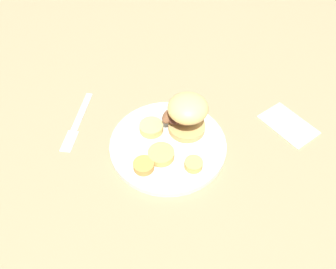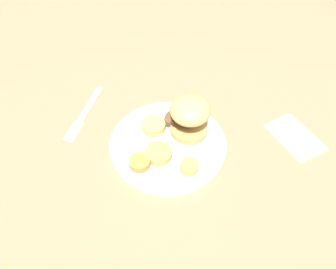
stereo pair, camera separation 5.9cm
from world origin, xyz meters
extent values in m
plane|color=#937F5B|center=(0.00, 0.00, 0.00)|extent=(4.00, 4.00, 0.00)
cylinder|color=silver|center=(0.00, 0.00, 0.01)|extent=(0.25, 0.25, 0.01)
torus|color=silver|center=(0.00, 0.00, 0.01)|extent=(0.25, 0.25, 0.01)
cylinder|color=tan|center=(0.05, 0.02, 0.02)|extent=(0.08, 0.08, 0.01)
ellipsoid|color=brown|center=(0.02, 0.05, 0.05)|extent=(0.05, 0.05, 0.02)
ellipsoid|color=brown|center=(0.05, 0.03, 0.04)|extent=(0.07, 0.07, 0.02)
ellipsoid|color=#563323|center=(0.05, 0.05, 0.05)|extent=(0.05, 0.04, 0.02)
ellipsoid|color=#4C281E|center=(0.03, 0.03, 0.05)|extent=(0.06, 0.05, 0.02)
ellipsoid|color=#DBB26B|center=(0.05, 0.02, 0.08)|extent=(0.09, 0.09, 0.05)
cylinder|color=tan|center=(-0.03, -0.03, 0.02)|extent=(0.05, 0.05, 0.02)
cylinder|color=#DBB766|center=(-0.02, 0.05, 0.02)|extent=(0.05, 0.05, 0.02)
cylinder|color=#BC8942|center=(-0.07, -0.05, 0.02)|extent=(0.04, 0.04, 0.01)
cylinder|color=tan|center=(0.03, -0.08, 0.02)|extent=(0.04, 0.04, 0.02)
cube|color=silver|center=(-0.16, 0.17, 0.00)|extent=(0.07, 0.12, 0.00)
cube|color=silver|center=(-0.20, 0.09, 0.00)|extent=(0.05, 0.06, 0.00)
cube|color=beige|center=(0.28, -0.03, 0.00)|extent=(0.11, 0.14, 0.01)
camera|label=1|loc=(-0.15, -0.42, 0.56)|focal=35.00mm
camera|label=2|loc=(-0.09, -0.43, 0.56)|focal=35.00mm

